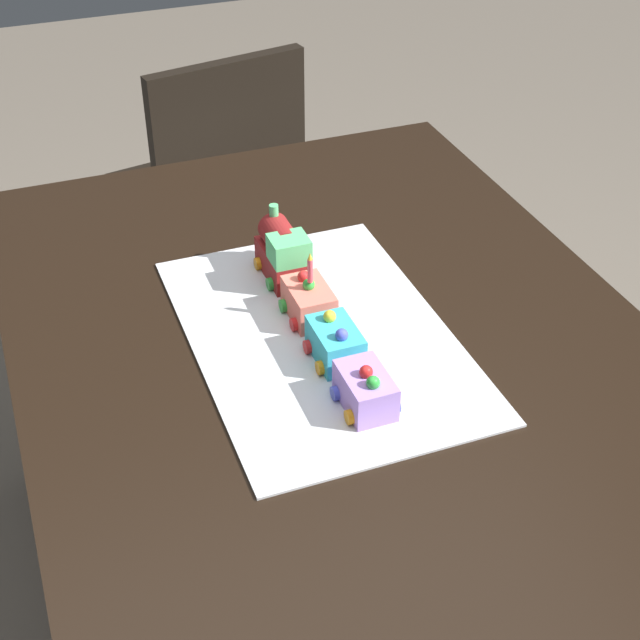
# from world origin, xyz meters

# --- Properties ---
(ground_plane) EXTENTS (8.00, 8.00, 0.00)m
(ground_plane) POSITION_xyz_m (0.00, 0.00, 0.00)
(ground_plane) COLOR #6B6054
(dining_table) EXTENTS (1.40, 1.00, 0.74)m
(dining_table) POSITION_xyz_m (0.00, 0.00, 0.63)
(dining_table) COLOR black
(dining_table) RESTS_ON ground
(chair) EXTENTS (0.47, 0.47, 0.86)m
(chair) POSITION_xyz_m (-1.03, 0.07, 0.47)
(chair) COLOR black
(chair) RESTS_ON ground
(cake_board) EXTENTS (0.60, 0.40, 0.00)m
(cake_board) POSITION_xyz_m (-0.02, -0.02, 0.74)
(cake_board) COLOR silver
(cake_board) RESTS_ON dining_table
(cake_locomotive) EXTENTS (0.14, 0.08, 0.12)m
(cake_locomotive) POSITION_xyz_m (-0.20, -0.02, 0.79)
(cake_locomotive) COLOR maroon
(cake_locomotive) RESTS_ON cake_board
(cake_car_tanker_coral) EXTENTS (0.10, 0.08, 0.07)m
(cake_car_tanker_coral) POSITION_xyz_m (-0.07, -0.02, 0.77)
(cake_car_tanker_coral) COLOR #F27260
(cake_car_tanker_coral) RESTS_ON cake_board
(cake_car_hopper_turquoise) EXTENTS (0.10, 0.08, 0.07)m
(cake_car_hopper_turquoise) POSITION_xyz_m (0.05, -0.02, 0.77)
(cake_car_hopper_turquoise) COLOR #38B7C6
(cake_car_hopper_turquoise) RESTS_ON cake_board
(cake_car_gondola_lavender) EXTENTS (0.10, 0.08, 0.07)m
(cake_car_gondola_lavender) POSITION_xyz_m (0.16, -0.02, 0.77)
(cake_car_gondola_lavender) COLOR #AD84E0
(cake_car_gondola_lavender) RESTS_ON cake_board
(birthday_candle) EXTENTS (0.01, 0.01, 0.05)m
(birthday_candle) POSITION_xyz_m (-0.07, -0.02, 0.84)
(birthday_candle) COLOR #F24C59
(birthday_candle) RESTS_ON cake_car_tanker_coral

